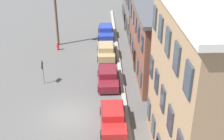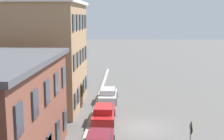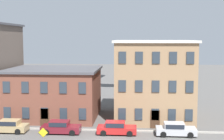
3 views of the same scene
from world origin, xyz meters
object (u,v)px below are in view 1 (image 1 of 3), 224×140
at_px(car_blue, 106,31).
at_px(utility_pole, 55,5).
at_px(car_tan, 106,50).
at_px(car_maroon, 108,76).
at_px(fire_hydrant, 58,46).
at_px(car_red, 113,116).
at_px(caution_sign, 43,68).

height_order(car_blue, utility_pole, utility_pole).
distance_m(car_tan, car_maroon, 6.02).
xyz_separation_m(car_maroon, fire_hydrant, (-7.98, -5.51, -0.27)).
relative_size(car_tan, car_red, 1.00).
xyz_separation_m(car_blue, fire_hydrant, (4.06, -5.60, -0.27)).
bearing_deg(caution_sign, fire_hydrant, 176.81).
relative_size(car_tan, caution_sign, 1.84).
bearing_deg(utility_pole, car_tan, 58.03).
relative_size(car_blue, car_maroon, 1.00).
xyz_separation_m(car_blue, car_maroon, (12.03, -0.09, 0.00)).
height_order(caution_sign, utility_pole, utility_pole).
relative_size(caution_sign, fire_hydrant, 2.50).
relative_size(car_tan, utility_pole, 0.51).
height_order(car_tan, car_maroon, same).
distance_m(car_maroon, fire_hydrant, 9.70).
height_order(car_maroon, fire_hydrant, car_maroon).
distance_m(car_blue, car_red, 18.39).
xyz_separation_m(car_red, fire_hydrant, (-14.33, -5.68, -0.27)).
bearing_deg(car_red, caution_sign, -136.91).
relative_size(car_red, fire_hydrant, 4.58).
bearing_deg(caution_sign, car_maroon, 88.22).
height_order(car_blue, car_tan, same).
bearing_deg(car_red, car_maroon, -178.45).
bearing_deg(caution_sign, utility_pole, 178.16).
height_order(car_tan, car_red, same).
relative_size(car_tan, car_maroon, 1.00).
relative_size(car_blue, utility_pole, 0.51).
relative_size(caution_sign, utility_pole, 0.28).
xyz_separation_m(caution_sign, utility_pole, (-9.35, 0.30, 3.26)).
bearing_deg(car_blue, caution_sign, -27.01).
height_order(car_tan, caution_sign, caution_sign).
xyz_separation_m(car_tan, car_red, (12.37, 0.19, 0.00)).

